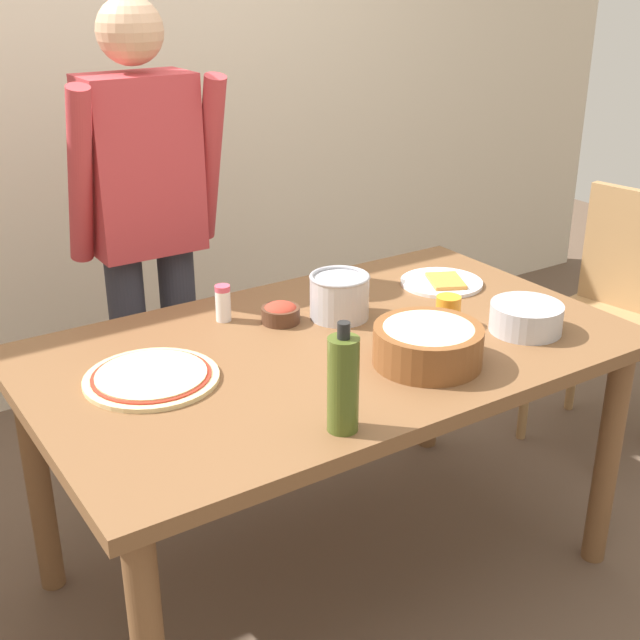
% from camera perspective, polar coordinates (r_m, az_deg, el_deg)
% --- Properties ---
extents(ground, '(8.00, 8.00, 0.00)m').
position_cam_1_polar(ground, '(2.68, 0.61, -16.51)').
color(ground, brown).
extents(wall_back, '(5.60, 0.10, 2.60)m').
position_cam_1_polar(wall_back, '(3.53, -14.53, 15.81)').
color(wall_back, beige).
rests_on(wall_back, ground).
extents(dining_table, '(1.60, 0.96, 0.76)m').
position_cam_1_polar(dining_table, '(2.31, 0.68, -3.63)').
color(dining_table, brown).
rests_on(dining_table, ground).
extents(person_cook, '(0.49, 0.25, 1.62)m').
position_cam_1_polar(person_cook, '(2.75, -11.66, 6.44)').
color(person_cook, '#2D2D38').
rests_on(person_cook, ground).
extents(chair_wooden_right, '(0.46, 0.46, 0.95)m').
position_cam_1_polar(chair_wooden_right, '(3.28, 19.09, 0.98)').
color(chair_wooden_right, '#A37A4C').
rests_on(chair_wooden_right, ground).
extents(pizza_raw_on_board, '(0.33, 0.33, 0.02)m').
position_cam_1_polar(pizza_raw_on_board, '(2.11, -11.33, -3.81)').
color(pizza_raw_on_board, beige).
rests_on(pizza_raw_on_board, dining_table).
extents(plate_with_slice, '(0.26, 0.26, 0.02)m').
position_cam_1_polar(plate_with_slice, '(2.70, 8.26, 2.54)').
color(plate_with_slice, white).
rests_on(plate_with_slice, dining_table).
extents(popcorn_bowl, '(0.28, 0.28, 0.11)m').
position_cam_1_polar(popcorn_bowl, '(2.15, 7.31, -1.44)').
color(popcorn_bowl, brown).
rests_on(popcorn_bowl, dining_table).
extents(mixing_bowl_steel, '(0.20, 0.20, 0.08)m').
position_cam_1_polar(mixing_bowl_steel, '(2.40, 13.76, 0.16)').
color(mixing_bowl_steel, '#B7B7BC').
rests_on(mixing_bowl_steel, dining_table).
extents(small_sauce_bowl, '(0.11, 0.11, 0.06)m').
position_cam_1_polar(small_sauce_bowl, '(2.39, -2.68, 0.50)').
color(small_sauce_bowl, '#4C2D1E').
rests_on(small_sauce_bowl, dining_table).
extents(olive_oil_bottle, '(0.07, 0.07, 0.26)m').
position_cam_1_polar(olive_oil_bottle, '(1.81, 1.57, -4.31)').
color(olive_oil_bottle, '#47561E').
rests_on(olive_oil_bottle, dining_table).
extents(steel_pot, '(0.17, 0.17, 0.13)m').
position_cam_1_polar(steel_pot, '(2.41, 1.32, 1.65)').
color(steel_pot, '#B7B7BC').
rests_on(steel_pot, dining_table).
extents(cup_orange, '(0.07, 0.07, 0.08)m').
position_cam_1_polar(cup_orange, '(2.40, 8.65, 0.63)').
color(cup_orange, orange).
rests_on(cup_orange, dining_table).
extents(salt_shaker, '(0.04, 0.04, 0.11)m').
position_cam_1_polar(salt_shaker, '(2.41, -6.57, 1.15)').
color(salt_shaker, white).
rests_on(salt_shaker, dining_table).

